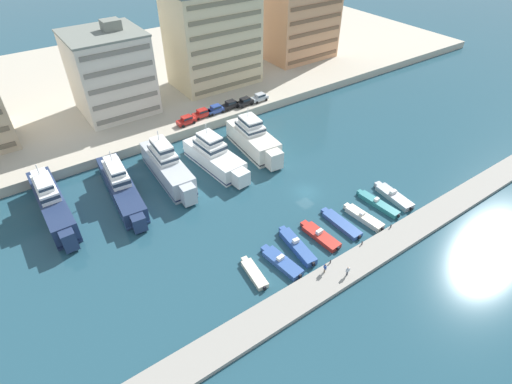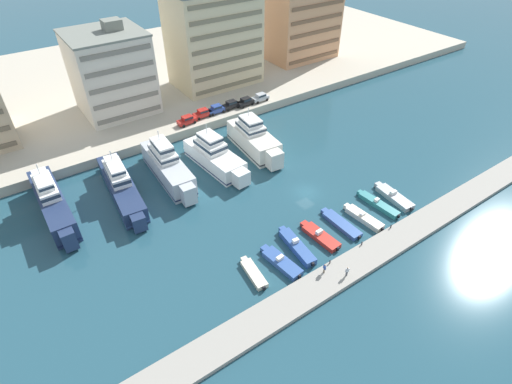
% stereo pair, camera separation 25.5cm
% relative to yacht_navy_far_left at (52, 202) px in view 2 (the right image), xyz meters
% --- Properties ---
extents(ground_plane, '(400.00, 400.00, 0.00)m').
position_rel_yacht_navy_far_left_xyz_m(ground_plane, '(37.10, -18.83, -2.44)').
color(ground_plane, '#234C5B').
extents(quay_promenade, '(180.00, 70.00, 1.93)m').
position_rel_yacht_navy_far_left_xyz_m(quay_promenade, '(37.10, 44.52, -1.48)').
color(quay_promenade, '#BCB29E').
rests_on(quay_promenade, ground).
extents(pier_dock, '(120.00, 4.46, 0.64)m').
position_rel_yacht_navy_far_left_xyz_m(pier_dock, '(37.10, -35.48, -2.12)').
color(pier_dock, '#9E998E').
rests_on(pier_dock, ground).
extents(yacht_navy_far_left, '(3.68, 20.28, 8.34)m').
position_rel_yacht_navy_far_left_xyz_m(yacht_navy_far_left, '(0.00, 0.00, 0.00)').
color(yacht_navy_far_left, navy).
rests_on(yacht_navy_far_left, ground).
extents(yacht_navy_left, '(5.33, 21.10, 7.61)m').
position_rel_yacht_navy_far_left_xyz_m(yacht_navy_left, '(10.65, -1.43, -0.33)').
color(yacht_navy_left, navy).
rests_on(yacht_navy_left, ground).
extents(yacht_silver_mid_left, '(4.92, 18.83, 8.62)m').
position_rel_yacht_navy_far_left_xyz_m(yacht_silver_mid_left, '(19.36, -1.35, 0.08)').
color(yacht_silver_mid_left, silver).
rests_on(yacht_silver_mid_left, ground).
extents(yacht_white_center_left, '(6.05, 17.37, 7.98)m').
position_rel_yacht_navy_far_left_xyz_m(yacht_white_center_left, '(28.15, -2.83, -0.21)').
color(yacht_white_center_left, white).
rests_on(yacht_white_center_left, ground).
extents(yacht_ivory_center, '(6.03, 16.92, 8.34)m').
position_rel_yacht_navy_far_left_xyz_m(yacht_ivory_center, '(37.38, -2.32, 0.02)').
color(yacht_ivory_center, silver).
rests_on(yacht_ivory_center, ground).
extents(motorboat_cream_far_left, '(2.19, 6.32, 0.81)m').
position_rel_yacht_navy_far_left_xyz_m(motorboat_cream_far_left, '(19.23, -28.75, -2.08)').
color(motorboat_cream_far_left, beige).
rests_on(motorboat_cream_far_left, ground).
extents(motorboat_blue_left, '(2.78, 7.60, 1.35)m').
position_rel_yacht_navy_far_left_xyz_m(motorboat_blue_left, '(23.55, -29.33, -2.01)').
color(motorboat_blue_left, '#33569E').
rests_on(motorboat_blue_left, ground).
extents(motorboat_blue_mid_left, '(2.51, 8.59, 1.61)m').
position_rel_yacht_navy_far_left_xyz_m(motorboat_blue_mid_left, '(27.23, -28.25, -1.91)').
color(motorboat_blue_mid_left, '#33569E').
rests_on(motorboat_blue_mid_left, ground).
extents(motorboat_red_center_left, '(2.50, 7.56, 1.34)m').
position_rel_yacht_navy_far_left_xyz_m(motorboat_red_center_left, '(31.59, -28.51, -2.04)').
color(motorboat_red_center_left, red).
rests_on(motorboat_red_center_left, ground).
extents(motorboat_blue_center, '(2.01, 8.13, 0.80)m').
position_rel_yacht_navy_far_left_xyz_m(motorboat_blue_center, '(36.14, -28.32, -2.09)').
color(motorboat_blue_center, '#33569E').
rests_on(motorboat_blue_center, ground).
extents(motorboat_cream_center_right, '(2.23, 7.63, 1.24)m').
position_rel_yacht_navy_far_left_xyz_m(motorboat_cream_center_right, '(40.06, -29.35, -1.99)').
color(motorboat_cream_center_right, beige).
rests_on(motorboat_cream_center_right, ground).
extents(motorboat_teal_mid_right, '(2.03, 8.44, 1.29)m').
position_rel_yacht_navy_far_left_xyz_m(motorboat_teal_mid_right, '(44.56, -28.35, -2.03)').
color(motorboat_teal_mid_right, teal).
rests_on(motorboat_teal_mid_right, ground).
extents(motorboat_grey_right, '(2.72, 8.23, 1.45)m').
position_rel_yacht_navy_far_left_xyz_m(motorboat_grey_right, '(48.20, -28.55, -1.98)').
color(motorboat_grey_right, '#9EA3A8').
rests_on(motorboat_grey_right, ground).
extents(car_red_far_left, '(4.21, 2.16, 1.80)m').
position_rel_yacht_navy_far_left_xyz_m(car_red_far_left, '(29.78, 11.60, 0.47)').
color(car_red_far_left, red).
rests_on(car_red_far_left, quay_promenade).
extents(car_red_left, '(4.13, 1.97, 1.80)m').
position_rel_yacht_navy_far_left_xyz_m(car_red_left, '(33.97, 12.47, 0.47)').
color(car_red_left, red).
rests_on(car_red_left, quay_promenade).
extents(car_blue_mid_left, '(4.10, 1.93, 1.80)m').
position_rel_yacht_navy_far_left_xyz_m(car_blue_mid_left, '(37.37, 12.47, 0.47)').
color(car_blue_mid_left, '#28428E').
rests_on(car_blue_mid_left, quay_promenade).
extents(car_black_center_left, '(4.17, 2.07, 1.80)m').
position_rel_yacht_navy_far_left_xyz_m(car_black_center_left, '(41.21, 12.51, 0.47)').
color(car_black_center_left, black).
rests_on(car_black_center_left, quay_promenade).
extents(car_black_center, '(4.21, 2.15, 1.80)m').
position_rel_yacht_navy_far_left_xyz_m(car_black_center, '(44.73, 11.91, 0.47)').
color(car_black_center, black).
rests_on(car_black_center, quay_promenade).
extents(car_silver_center_right, '(4.12, 1.95, 1.80)m').
position_rel_yacht_navy_far_left_xyz_m(car_silver_center_right, '(48.83, 11.82, 0.47)').
color(car_silver_center_right, '#B7BCC1').
rests_on(car_silver_center_right, quay_promenade).
extents(apartment_block_left, '(15.25, 14.89, 18.87)m').
position_rel_yacht_navy_far_left_xyz_m(apartment_block_left, '(20.39, 26.55, 7.99)').
color(apartment_block_left, silver).
rests_on(apartment_block_left, quay_promenade).
extents(apartment_block_mid_left, '(20.49, 13.71, 24.01)m').
position_rel_yacht_navy_far_left_xyz_m(apartment_block_mid_left, '(45.92, 27.20, 10.55)').
color(apartment_block_mid_left, beige).
rests_on(apartment_block_mid_left, quay_promenade).
extents(apartment_block_center_left, '(19.40, 13.28, 29.31)m').
position_rel_yacht_navy_far_left_xyz_m(apartment_block_center_left, '(74.80, 29.50, 13.20)').
color(apartment_block_center_left, tan).
rests_on(apartment_block_center_left, quay_promenade).
extents(pedestrian_near_edge, '(0.61, 0.34, 1.62)m').
position_rel_yacht_navy_far_left_xyz_m(pedestrian_near_edge, '(29.26, -36.38, -0.84)').
color(pedestrian_near_edge, '#4C515B').
rests_on(pedestrian_near_edge, pier_dock).
extents(pedestrian_mid_deck, '(0.30, 0.61, 1.61)m').
position_rel_yacht_navy_far_left_xyz_m(pedestrian_mid_deck, '(27.10, -34.26, -0.85)').
color(pedestrian_mid_deck, '#7A6B56').
rests_on(pedestrian_mid_deck, pier_dock).
extents(bollard_west, '(0.20, 0.20, 0.61)m').
position_rel_yacht_navy_far_left_xyz_m(bollard_west, '(28.91, -33.50, -1.48)').
color(bollard_west, '#2D2D33').
rests_on(bollard_west, pier_dock).
extents(bollard_west_mid, '(0.20, 0.20, 0.61)m').
position_rel_yacht_navy_far_left_xyz_m(bollard_west_mid, '(35.22, -33.50, -1.48)').
color(bollard_west_mid, '#2D2D33').
rests_on(bollard_west_mid, pier_dock).
extents(bollard_east_mid, '(0.20, 0.20, 0.61)m').
position_rel_yacht_navy_far_left_xyz_m(bollard_east_mid, '(41.54, -33.50, -1.48)').
color(bollard_east_mid, '#2D2D33').
rests_on(bollard_east_mid, pier_dock).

